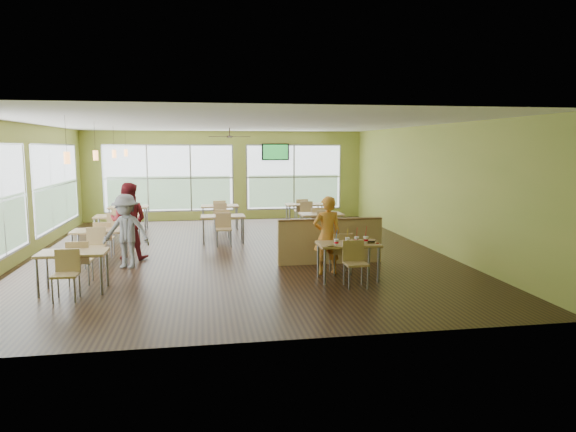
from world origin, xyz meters
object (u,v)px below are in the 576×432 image
at_px(half_wall_divider, 330,241).
at_px(man_plaid, 327,235).
at_px(main_table, 348,249).
at_px(food_basket, 370,241).

relative_size(half_wall_divider, man_plaid, 1.46).
height_order(main_table, man_plaid, man_plaid).
bearing_deg(man_plaid, food_basket, 139.00).
bearing_deg(half_wall_divider, main_table, -90.00).
bearing_deg(food_basket, main_table, 175.98).
xyz_separation_m(main_table, half_wall_divider, (0.00, 1.45, -0.11)).
xyz_separation_m(main_table, man_plaid, (-0.30, 0.54, 0.19)).
height_order(main_table, half_wall_divider, half_wall_divider).
bearing_deg(man_plaid, half_wall_divider, -111.77).
bearing_deg(half_wall_divider, man_plaid, -108.17).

